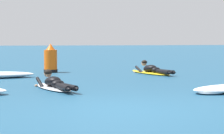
# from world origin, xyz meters

# --- Properties ---
(ground_plane) EXTENTS (120.00, 120.00, 0.00)m
(ground_plane) POSITION_xyz_m (0.00, 10.00, 0.00)
(ground_plane) COLOR navy
(surfer_near) EXTENTS (1.16, 2.43, 0.53)m
(surfer_near) POSITION_xyz_m (-1.18, 3.42, 0.14)
(surfer_near) COLOR silver
(surfer_near) RESTS_ON ground
(surfer_far) EXTENTS (1.31, 2.62, 0.53)m
(surfer_far) POSITION_xyz_m (2.55, 7.83, 0.13)
(surfer_far) COLOR yellow
(surfer_far) RESTS_ON ground
(channel_marker_buoy) EXTENTS (0.53, 0.53, 1.11)m
(channel_marker_buoy) POSITION_xyz_m (-1.14, 9.17, 0.45)
(channel_marker_buoy) COLOR #EA5B0F
(channel_marker_buoy) RESTS_ON ground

